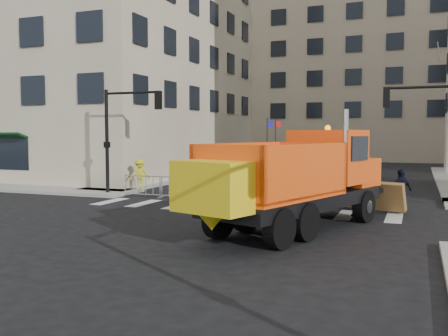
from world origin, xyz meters
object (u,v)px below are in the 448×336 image
at_px(cop_a, 336,187).
at_px(cop_c, 401,191).
at_px(plow_truck, 294,177).
at_px(newspaper_box, 350,188).
at_px(worker, 140,174).
at_px(cop_b, 358,190).

height_order(cop_a, cop_c, cop_a).
bearing_deg(plow_truck, newspaper_box, 11.79).
relative_size(cop_a, newspaper_box, 1.71).
distance_m(plow_truck, newspaper_box, 7.60).
height_order(cop_c, newspaper_box, cop_c).
xyz_separation_m(plow_truck, newspaper_box, (0.89, 7.47, -1.07)).
bearing_deg(cop_c, worker, -56.83).
height_order(worker, newspaper_box, worker).
xyz_separation_m(cop_b, cop_c, (1.51, 1.60, -0.14)).
bearing_deg(cop_b, cop_c, -115.38).
height_order(cop_b, worker, cop_b).
bearing_deg(cop_c, cop_b, -1.09).
distance_m(cop_a, cop_c, 2.61).
bearing_deg(worker, plow_truck, -67.75).
bearing_deg(worker, cop_c, -40.75).
distance_m(cop_a, worker, 10.95).
bearing_deg(cop_c, cop_a, -47.76).
bearing_deg(plow_truck, cop_a, 12.75).
bearing_deg(newspaper_box, worker, 164.61).
height_order(plow_truck, cop_c, plow_truck).
distance_m(cop_b, newspaper_box, 3.86).
relative_size(cop_c, newspaper_box, 1.60).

